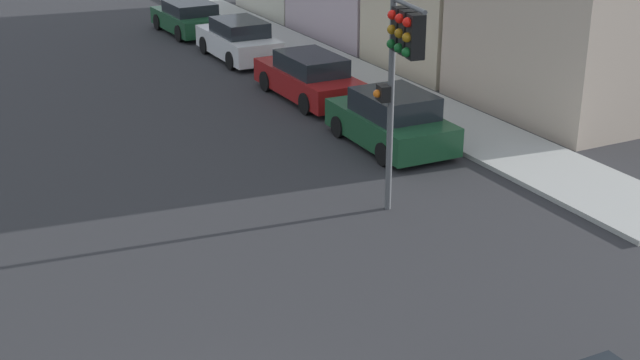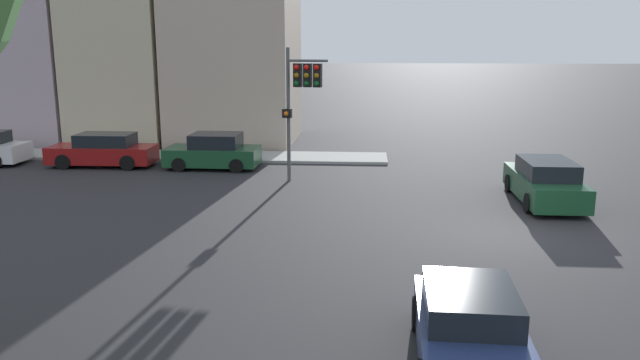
{
  "view_description": "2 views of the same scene",
  "coord_description": "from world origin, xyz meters",
  "px_view_note": "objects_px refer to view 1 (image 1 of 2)",
  "views": [
    {
      "loc": [
        -3.06,
        -8.58,
        8.04
      ],
      "look_at": [
        3.79,
        4.61,
        2.15
      ],
      "focal_mm": 50.0,
      "sensor_mm": 36.0,
      "label": 1
    },
    {
      "loc": [
        -17.41,
        4.15,
        5.44
      ],
      "look_at": [
        0.72,
        5.47,
        1.41
      ],
      "focal_mm": 35.0,
      "sensor_mm": 36.0,
      "label": 2
    }
  ],
  "objects_px": {
    "parked_car_2": "(239,40)",
    "traffic_signal": "(401,51)",
    "parked_car_0": "(392,121)",
    "parked_car_3": "(189,18)",
    "parked_car_1": "(309,78)"
  },
  "relations": [
    {
      "from": "parked_car_2",
      "to": "traffic_signal",
      "type": "bearing_deg",
      "value": 170.7
    },
    {
      "from": "traffic_signal",
      "to": "parked_car_0",
      "type": "xyz_separation_m",
      "value": [
        2.45,
        4.15,
        -3.05
      ]
    },
    {
      "from": "traffic_signal",
      "to": "parked_car_3",
      "type": "distance_m",
      "value": 20.53
    },
    {
      "from": "traffic_signal",
      "to": "parked_car_3",
      "type": "xyz_separation_m",
      "value": [
        2.44,
        20.15,
        -3.11
      ]
    },
    {
      "from": "parked_car_1",
      "to": "parked_car_2",
      "type": "height_order",
      "value": "parked_car_2"
    },
    {
      "from": "parked_car_1",
      "to": "parked_car_0",
      "type": "bearing_deg",
      "value": 179.14
    },
    {
      "from": "parked_car_0",
      "to": "parked_car_3",
      "type": "distance_m",
      "value": 15.99
    },
    {
      "from": "parked_car_3",
      "to": "parked_car_0",
      "type": "bearing_deg",
      "value": 178.46
    },
    {
      "from": "traffic_signal",
      "to": "parked_car_1",
      "type": "bearing_deg",
      "value": -95.65
    },
    {
      "from": "parked_car_3",
      "to": "traffic_signal",
      "type": "bearing_deg",
      "value": 171.51
    },
    {
      "from": "traffic_signal",
      "to": "parked_car_1",
      "type": "height_order",
      "value": "traffic_signal"
    },
    {
      "from": "traffic_signal",
      "to": "parked_car_0",
      "type": "bearing_deg",
      "value": -110.94
    },
    {
      "from": "parked_car_0",
      "to": "parked_car_3",
      "type": "bearing_deg",
      "value": 1.08
    },
    {
      "from": "traffic_signal",
      "to": "parked_car_2",
      "type": "distance_m",
      "value": 15.56
    },
    {
      "from": "parked_car_0",
      "to": "parked_car_2",
      "type": "xyz_separation_m",
      "value": [
        0.1,
        10.89,
        -0.0
      ]
    }
  ]
}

